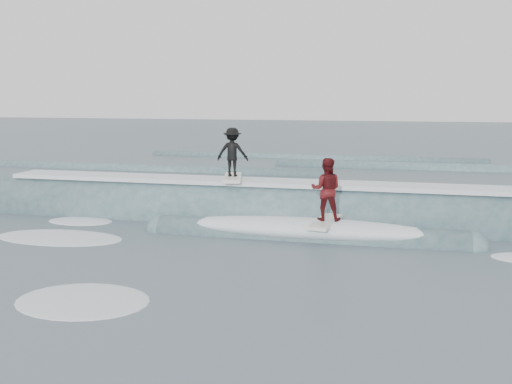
# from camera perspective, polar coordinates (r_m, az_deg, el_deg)

# --- Properties ---
(ground) EXTENTS (160.00, 160.00, 0.00)m
(ground) POSITION_cam_1_polar(r_m,az_deg,el_deg) (16.00, -1.89, -5.20)
(ground) COLOR #394A53
(ground) RESTS_ON ground
(breaking_wave) EXTENTS (23.92, 4.04, 2.53)m
(breaking_wave) POSITION_cam_1_polar(r_m,az_deg,el_deg) (18.83, 1.06, -2.82)
(breaking_wave) COLOR #38585E
(breaking_wave) RESTS_ON ground
(surfer_black) EXTENTS (1.08, 2.07, 1.72)m
(surfer_black) POSITION_cam_1_polar(r_m,az_deg,el_deg) (18.98, -2.37, 3.77)
(surfer_black) COLOR silver
(surfer_black) RESTS_ON ground
(surfer_red) EXTENTS (0.91, 2.06, 1.89)m
(surfer_red) POSITION_cam_1_polar(r_m,az_deg,el_deg) (16.29, 7.03, -0.04)
(surfer_red) COLOR silver
(surfer_red) RESTS_ON ground
(whitewater) EXTENTS (15.65, 8.17, 0.10)m
(whitewater) POSITION_cam_1_polar(r_m,az_deg,el_deg) (15.57, -12.73, -5.86)
(whitewater) COLOR white
(whitewater) RESTS_ON ground
(far_swells) EXTENTS (40.52, 8.65, 0.80)m
(far_swells) POSITION_cam_1_polar(r_m,az_deg,el_deg) (33.06, 6.42, 2.46)
(far_swells) COLOR #38585E
(far_swells) RESTS_ON ground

